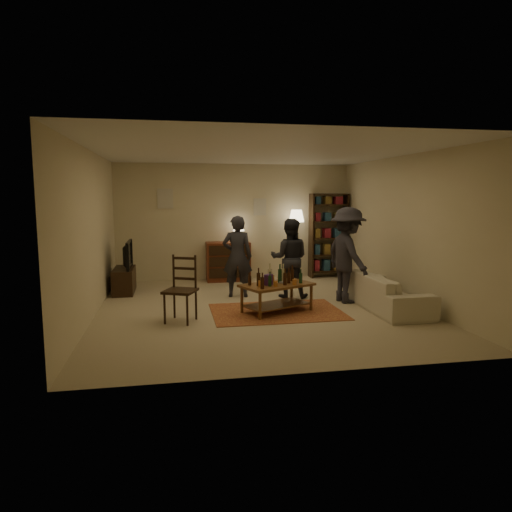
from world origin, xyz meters
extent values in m
plane|color=#C6B793|center=(0.00, 0.00, 0.00)|extent=(6.00, 6.00, 0.00)
plane|color=beige|center=(0.00, 3.00, 1.35)|extent=(5.50, 0.00, 5.50)
plane|color=beige|center=(-2.75, 0.00, 1.35)|extent=(0.00, 6.00, 6.00)
plane|color=beige|center=(2.75, 0.00, 1.35)|extent=(0.00, 6.00, 6.00)
plane|color=beige|center=(0.00, -3.00, 1.35)|extent=(5.50, 0.00, 5.50)
plane|color=white|center=(0.00, 0.00, 2.70)|extent=(6.00, 6.00, 0.00)
cube|color=beige|center=(-1.60, 2.98, 1.90)|extent=(0.35, 0.03, 0.45)
cube|color=beige|center=(0.60, 2.98, 1.70)|extent=(0.30, 0.03, 0.40)
cube|color=maroon|center=(0.26, -0.31, 0.01)|extent=(2.20, 1.50, 0.01)
cube|color=brown|center=(0.26, -0.31, 0.47)|extent=(1.36, 1.08, 0.04)
cube|color=brown|center=(0.26, -0.31, 0.13)|extent=(1.22, 0.95, 0.02)
cylinder|color=brown|center=(-0.13, -0.77, 0.22)|extent=(0.05, 0.05, 0.45)
cylinder|color=brown|center=(0.85, -0.34, 0.22)|extent=(0.05, 0.05, 0.45)
cylinder|color=brown|center=(-0.34, -0.29, 0.22)|extent=(0.05, 0.05, 0.45)
cylinder|color=brown|center=(0.64, 0.15, 0.22)|extent=(0.05, 0.05, 0.45)
cylinder|color=#C16F2C|center=(-0.07, -0.50, 0.54)|extent=(0.07, 0.07, 0.10)
cylinder|color=#C16F2C|center=(0.18, -0.54, 0.53)|extent=(0.07, 0.07, 0.09)
cylinder|color=#C16F2C|center=(0.22, -0.11, 0.54)|extent=(0.07, 0.07, 0.11)
cylinder|color=#C16F2C|center=(0.53, -0.44, 0.53)|extent=(0.07, 0.07, 0.09)
cube|color=#572E80|center=(0.08, -0.37, 0.58)|extent=(0.16, 0.16, 0.18)
cylinder|color=gray|center=(0.37, -0.28, 0.50)|extent=(0.12, 0.12, 0.02)
cube|color=#312010|center=(-1.36, -0.62, 0.49)|extent=(0.61, 0.61, 0.04)
cylinder|color=#312010|center=(-1.61, -0.71, 0.24)|extent=(0.04, 0.04, 0.48)
cylinder|color=#312010|center=(-1.27, -0.87, 0.24)|extent=(0.04, 0.04, 0.48)
cylinder|color=#312010|center=(-1.46, -0.38, 0.24)|extent=(0.04, 0.04, 0.48)
cylinder|color=#312010|center=(-1.12, -0.53, 0.24)|extent=(0.04, 0.04, 0.48)
cube|color=#312010|center=(-1.29, -0.45, 0.79)|extent=(0.35, 0.18, 0.55)
cube|color=#312010|center=(-2.45, 1.80, 0.25)|extent=(0.40, 1.00, 0.50)
imported|color=black|center=(-2.43, 1.80, 0.78)|extent=(0.13, 0.97, 0.56)
cube|color=maroon|center=(-0.20, 2.72, 0.45)|extent=(1.00, 0.48, 0.90)
cube|color=#312010|center=(-0.20, 2.47, 0.22)|extent=(0.92, 0.02, 0.22)
cube|color=#312010|center=(-0.20, 2.47, 0.48)|extent=(0.92, 0.02, 0.22)
cube|color=#312010|center=(-0.20, 2.47, 0.74)|extent=(0.92, 0.02, 0.22)
cylinder|color=#312010|center=(0.05, 2.72, 0.92)|extent=(0.12, 0.12, 0.04)
cylinder|color=#312010|center=(0.05, 2.72, 1.05)|extent=(0.02, 0.02, 0.22)
cone|color=#FFE5B2|center=(0.05, 2.72, 1.26)|extent=(0.26, 0.26, 0.20)
cube|color=#312010|center=(1.82, 2.78, 1.00)|extent=(0.04, 0.34, 2.00)
cube|color=#312010|center=(2.68, 2.78, 1.00)|extent=(0.04, 0.34, 2.00)
cube|color=#312010|center=(2.25, 2.78, 0.15)|extent=(0.90, 0.34, 0.03)
cube|color=#312010|center=(2.25, 2.78, 0.55)|extent=(0.90, 0.34, 0.03)
cube|color=#312010|center=(2.25, 2.78, 0.95)|extent=(0.90, 0.34, 0.03)
cube|color=#312010|center=(2.25, 2.78, 1.35)|extent=(0.90, 0.34, 0.03)
cube|color=#312010|center=(2.25, 2.78, 1.75)|extent=(0.90, 0.34, 0.03)
cube|color=#312010|center=(2.25, 2.78, 2.00)|extent=(0.90, 0.34, 0.03)
cube|color=maroon|center=(1.95, 2.78, 0.29)|extent=(0.12, 0.22, 0.26)
cube|color=navy|center=(2.20, 2.78, 0.29)|extent=(0.15, 0.22, 0.26)
cube|color=olive|center=(2.47, 2.78, 0.29)|extent=(0.18, 0.22, 0.26)
cube|color=navy|center=(1.95, 2.78, 0.69)|extent=(0.12, 0.22, 0.24)
cube|color=olive|center=(2.20, 2.78, 0.69)|extent=(0.15, 0.22, 0.24)
cube|color=maroon|center=(2.47, 2.78, 0.69)|extent=(0.18, 0.22, 0.24)
cube|color=olive|center=(1.95, 2.78, 1.07)|extent=(0.12, 0.22, 0.22)
cube|color=maroon|center=(2.20, 2.78, 1.07)|extent=(0.15, 0.22, 0.22)
cube|color=navy|center=(2.47, 2.78, 1.07)|extent=(0.18, 0.22, 0.22)
cube|color=maroon|center=(1.95, 2.78, 1.47)|extent=(0.12, 0.22, 0.20)
cube|color=navy|center=(2.20, 2.78, 1.47)|extent=(0.15, 0.22, 0.20)
cube|color=olive|center=(2.47, 2.78, 1.47)|extent=(0.18, 0.22, 0.20)
cube|color=navy|center=(1.95, 2.78, 1.85)|extent=(0.12, 0.22, 0.18)
cube|color=olive|center=(2.20, 2.78, 1.85)|extent=(0.15, 0.22, 0.18)
cube|color=maroon|center=(2.47, 2.78, 1.85)|extent=(0.18, 0.22, 0.18)
cylinder|color=black|center=(1.41, 2.65, 0.01)|extent=(0.28, 0.28, 0.03)
cylinder|color=black|center=(1.41, 2.65, 0.72)|extent=(0.03, 0.03, 1.45)
cone|color=#FFE5B2|center=(1.41, 2.65, 1.50)|extent=(0.36, 0.36, 0.28)
imported|color=beige|center=(2.20, -0.40, 0.30)|extent=(0.81, 2.08, 0.61)
imported|color=#26262D|center=(-0.23, 1.00, 0.79)|extent=(0.64, 0.48, 1.59)
imported|color=#212228|center=(0.76, 0.77, 0.77)|extent=(0.88, 0.78, 1.53)
imported|color=#29272F|center=(1.70, 0.18, 0.88)|extent=(0.83, 1.23, 1.76)
camera|label=1|loc=(-1.48, -7.69, 1.97)|focal=32.00mm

